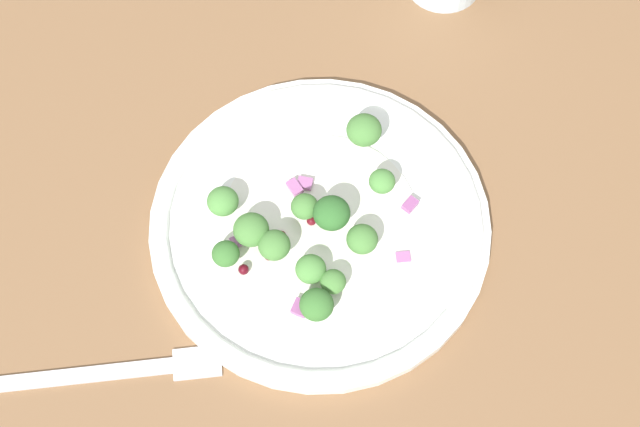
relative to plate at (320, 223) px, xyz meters
The scene contains 27 objects.
ground_plane 2.12cm from the plate, 148.34° to the right, with size 180.00×180.00×2.00cm, color brown.
plate is the anchor object (origin of this frame).
dressing_pool 0.44cm from the plate, ahead, with size 15.73×15.73×0.20cm, color white.
broccoli_floret_0 2.58cm from the plate, 42.41° to the left, with size 2.16×2.16×2.18cm.
broccoli_floret_1 3.03cm from the plate, 116.62° to the right, with size 2.88×2.88×2.91cm.
broccoli_floret_2 4.49cm from the plate, 155.73° to the right, with size 2.44×2.44×2.47cm.
broccoli_floret_3 5.05cm from the plate, 141.54° to the left, with size 2.34×2.34×2.37cm.
broccoli_floret_4 5.15cm from the plate, 97.71° to the left, with size 2.47×2.47×2.50cm.
broccoli_floret_5 6.02cm from the plate, 159.91° to the left, with size 1.95×1.95×1.98cm.
broccoli_floret_6 6.02cm from the plate, 77.84° to the left, with size 2.77×2.77×2.80cm.
broccoli_floret_7 8.30cm from the plate, 56.62° to the right, with size 2.87×2.87×2.90cm.
broccoli_floret_8 7.95cm from the plate, 148.18° to the left, with size 2.55×2.55×2.58cm.
broccoli_floret_9 7.89cm from the plate, 53.05° to the left, with size 2.49×2.49×2.52cm.
broccoli_floret_10 5.97cm from the plate, 92.74° to the right, with size 2.09×2.09×2.12cm.
broccoli_floret_11 8.23cm from the plate, 86.38° to the left, with size 2.13×2.13×2.16cm.
cranberry_0 7.33cm from the plate, 94.49° to the left, with size 0.82×0.82×0.82cm, color #4C0A14.
cranberry_1 5.28cm from the plate, 103.40° to the left, with size 0.85×0.85×0.85cm, color #4C0A14.
cranberry_2 1.30cm from the plate, 34.70° to the right, with size 0.75×0.75×0.75cm, color maroon.
cranberry_3 3.40cm from the plate, 84.42° to the left, with size 0.76×0.76×0.76cm, color maroon.
cranberry_4 1.28cm from the plate, 80.68° to the left, with size 0.76×0.76×0.76cm, color maroon.
onion_bit_0 3.57cm from the plate, 14.90° to the right, with size 1.19×0.98×0.42cm, color #A35B93.
onion_bit_1 7.32cm from the plate, 109.89° to the right, with size 0.84×1.23×0.55cm, color #934C84.
onion_bit_2 6.84cm from the plate, 76.42° to the left, with size 0.90×0.81×0.49cm, color #A35B93.
onion_bit_3 7.18cm from the plate, 145.95° to the right, with size 1.11×0.86×0.38cm, color #A35B93.
onion_bit_4 3.55cm from the plate, ahead, with size 1.36×0.86×0.43cm, color #A35B93.
onion_bit_5 7.59cm from the plate, 138.79° to the left, with size 1.14×1.21×0.55cm, color #934C84.
fork 19.46cm from the plate, 97.57° to the left, with size 9.06×17.78×0.50cm.
Camera 1 is at (-23.72, 14.69, 62.48)cm, focal length 47.89 mm.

